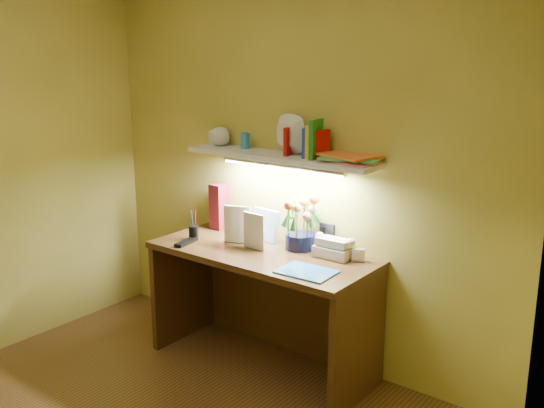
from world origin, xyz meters
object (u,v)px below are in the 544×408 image
Objects in this scene: desk at (262,309)px; flower_bouquet at (301,223)px; whisky_bottle at (218,204)px; telephone at (335,246)px; desk_clock at (358,255)px.

desk is 0.59m from flower_bouquet.
desk is 0.82m from whisky_bottle.
telephone is (0.40, 0.18, 0.44)m from desk.
telephone is 0.15m from desk_clock.
desk_clock is at bearing 19.63° from desk.
desk_clock is at bearing -2.62° from whisky_bottle.
telephone reaches higher than desk_clock.
desk_clock is 1.14m from whisky_bottle.
telephone is at bearing -0.81° from flower_bouquet.
desk is at bearing 176.75° from desk_clock.
whisky_bottle reaches higher than telephone.
whisky_bottle is (-0.73, 0.06, -0.01)m from flower_bouquet.
desk is 4.32× the size of flower_bouquet.
flower_bouquet is at bearing 50.05° from desk.
flower_bouquet is 0.74m from whisky_bottle.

